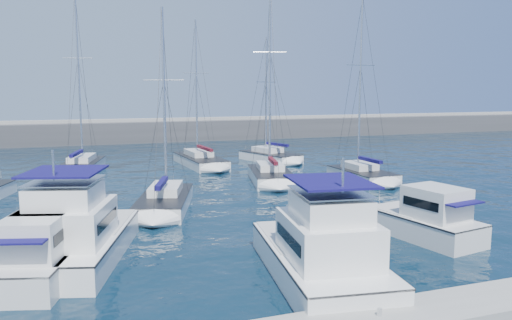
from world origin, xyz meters
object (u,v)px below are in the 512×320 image
object	(u,v)px
motor_yacht_stbd_inner	(321,254)
sailboat_mid_e	(362,175)
motor_yacht_stbd_outer	(427,221)
sailboat_mid_c	(165,201)
motor_yacht_port_inner	(74,238)
sailboat_mid_d	(271,175)
sailboat_back_a	(81,166)
sailboat_back_c	(270,157)
sailboat_back_b	(200,161)
motor_yacht_port_outer	(42,258)

from	to	relation	value
motor_yacht_stbd_inner	sailboat_mid_e	size ratio (longest dim) A/B	0.61
motor_yacht_stbd_outer	sailboat_mid_c	xyz separation A→B (m)	(-11.69, 11.09, -0.43)
motor_yacht_stbd_inner	motor_yacht_stbd_outer	distance (m)	8.52
motor_yacht_port_inner	sailboat_mid_d	size ratio (longest dim) A/B	0.55
motor_yacht_stbd_outer	sailboat_back_a	world-z (taller)	sailboat_back_a
sailboat_mid_c	sailboat_mid_d	bearing A→B (deg)	51.36
sailboat_mid_e	sailboat_back_c	world-z (taller)	sailboat_mid_e
motor_yacht_stbd_inner	motor_yacht_stbd_outer	xyz separation A→B (m)	(7.82, 3.37, -0.19)
sailboat_mid_c	sailboat_back_c	xyz separation A→B (m)	(14.28, 18.06, 0.01)
motor_yacht_port_inner	motor_yacht_stbd_outer	size ratio (longest dim) A/B	1.49
sailboat_back_c	sailboat_back_b	bearing A→B (deg)	165.15
motor_yacht_stbd_inner	sailboat_back_a	world-z (taller)	sailboat_back_a
motor_yacht_stbd_inner	sailboat_back_b	size ratio (longest dim) A/B	0.64
sailboat_back_a	sailboat_mid_d	bearing A→B (deg)	-22.74
motor_yacht_port_outer	motor_yacht_stbd_inner	world-z (taller)	motor_yacht_stbd_inner
sailboat_mid_c	sailboat_back_b	size ratio (longest dim) A/B	0.88
motor_yacht_port_inner	sailboat_back_c	bearing A→B (deg)	70.34
sailboat_back_a	sailboat_mid_e	bearing A→B (deg)	-17.30
motor_yacht_port_outer	sailboat_mid_d	world-z (taller)	sailboat_mid_d
motor_yacht_stbd_outer	sailboat_back_c	world-z (taller)	sailboat_back_c
motor_yacht_port_inner	sailboat_mid_d	distance (m)	21.89
motor_yacht_port_inner	sailboat_mid_d	xyz separation A→B (m)	(15.43, 15.51, -0.58)
sailboat_mid_c	sailboat_mid_e	distance (m)	17.95
motor_yacht_stbd_inner	sailboat_back_c	bearing A→B (deg)	80.66
motor_yacht_stbd_outer	sailboat_back_b	xyz separation A→B (m)	(-5.23, 28.69, -0.43)
sailboat_back_b	motor_yacht_port_outer	bearing A→B (deg)	-119.17
motor_yacht_port_inner	sailboat_back_c	distance (m)	33.29
motor_yacht_port_outer	sailboat_back_b	xyz separation A→B (m)	(13.12, 28.21, -0.43)
sailboat_mid_e	sailboat_back_b	bearing A→B (deg)	129.35
sailboat_mid_d	sailboat_back_c	distance (m)	12.09
sailboat_mid_e	motor_yacht_stbd_outer	bearing A→B (deg)	-110.47
sailboat_mid_c	sailboat_back_b	distance (m)	18.75
sailboat_mid_d	sailboat_back_a	xyz separation A→B (m)	(-14.98, 10.66, -0.02)
sailboat_mid_c	sailboat_back_c	world-z (taller)	sailboat_back_c
sailboat_mid_e	sailboat_back_b	distance (m)	17.05
sailboat_mid_e	sailboat_back_a	bearing A→B (deg)	149.54
motor_yacht_port_outer	motor_yacht_stbd_inner	xyz separation A→B (m)	(10.54, -3.85, 0.19)
sailboat_back_c	motor_yacht_port_outer	bearing A→B (deg)	-144.38
motor_yacht_port_outer	motor_yacht_stbd_outer	xyz separation A→B (m)	(18.36, -0.48, -0.00)
motor_yacht_stbd_outer	sailboat_mid_e	distance (m)	16.60
motor_yacht_stbd_outer	sailboat_mid_d	xyz separation A→B (m)	(-1.72, 17.86, -0.38)
motor_yacht_port_outer	sailboat_back_a	size ratio (longest dim) A/B	0.38
motor_yacht_port_outer	motor_yacht_port_inner	size ratio (longest dim) A/B	0.69
motor_yacht_port_outer	sailboat_back_c	world-z (taller)	sailboat_back_c
sailboat_mid_d	sailboat_mid_c	bearing A→B (deg)	-132.60
motor_yacht_port_inner	sailboat_back_b	xyz separation A→B (m)	(11.92, 26.34, -0.62)
motor_yacht_port_inner	motor_yacht_port_outer	bearing A→B (deg)	-106.10
motor_yacht_stbd_inner	sailboat_back_a	xyz separation A→B (m)	(-8.88, 31.89, -0.59)
motor_yacht_port_inner	sailboat_mid_e	size ratio (longest dim) A/B	0.61
motor_yacht_port_inner	sailboat_back_b	distance (m)	28.92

